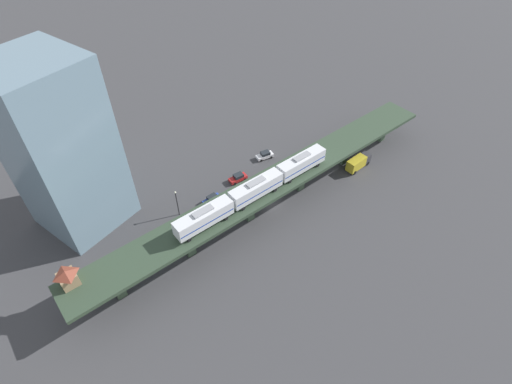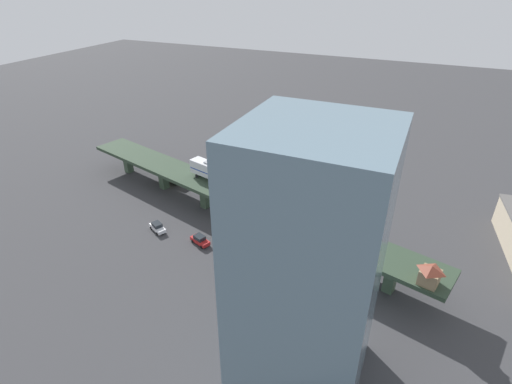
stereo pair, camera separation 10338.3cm
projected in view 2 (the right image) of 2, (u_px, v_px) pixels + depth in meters
ground_plane at (233, 219)px, 89.92m from camera, size 400.00×400.00×0.00m
elevated_viaduct at (231, 196)px, 87.13m from camera, size 31.72×91.08×6.85m
subway_train at (256, 188)px, 83.20m from camera, size 12.25×36.67×4.45m
signal_hut at (430, 274)px, 60.65m from camera, size 3.94×3.94×3.40m
street_car_blue at (240, 252)px, 77.94m from camera, size 2.65×4.67×1.89m
street_car_white at (157, 227)px, 85.46m from camera, size 3.58×4.74×1.89m
street_car_red at (200, 240)px, 81.41m from camera, size 3.21×4.75×1.89m
delivery_truck at (172, 175)px, 105.29m from camera, size 3.74×7.51×3.20m
street_lamp at (267, 259)px, 71.10m from camera, size 0.44×0.44×6.94m
office_tower at (308, 270)px, 47.32m from camera, size 16.00×16.00×36.00m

